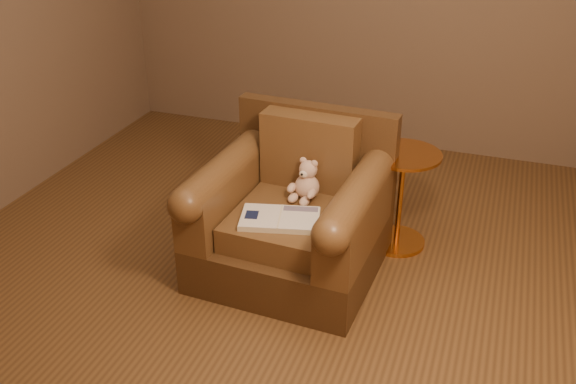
% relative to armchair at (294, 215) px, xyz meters
% --- Properties ---
extents(floor, '(4.00, 4.00, 0.00)m').
position_rel_armchair_xyz_m(floor, '(-0.10, -0.03, -0.34)').
color(floor, brown).
rests_on(floor, ground).
extents(armchair, '(1.01, 0.97, 0.87)m').
position_rel_armchair_xyz_m(armchair, '(0.00, 0.00, 0.00)').
color(armchair, '#462D17').
rests_on(armchair, floor).
extents(teddy_bear, '(0.17, 0.20, 0.24)m').
position_rel_armchair_xyz_m(teddy_bear, '(0.05, 0.08, 0.17)').
color(teddy_bear, beige).
rests_on(teddy_bear, armchair).
extents(guidebook, '(0.46, 0.34, 0.03)m').
position_rel_armchair_xyz_m(guidebook, '(-0.00, -0.21, 0.10)').
color(guidebook, beige).
rests_on(guidebook, armchair).
extents(side_table, '(0.44, 0.44, 0.61)m').
position_rel_armchair_xyz_m(side_table, '(0.53, 0.44, -0.01)').
color(side_table, '#D3873A').
rests_on(side_table, floor).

